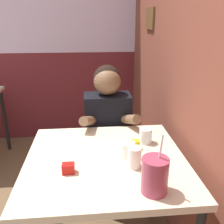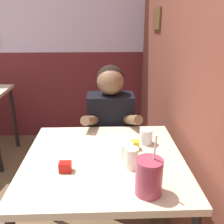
% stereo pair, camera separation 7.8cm
% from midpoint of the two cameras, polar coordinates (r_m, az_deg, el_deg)
% --- Properties ---
extents(brick_wall_right, '(0.08, 4.32, 2.70)m').
position_cam_midpoint_polar(brick_wall_right, '(2.02, 14.69, 16.21)').
color(brick_wall_right, brown).
rests_on(brick_wall_right, ground_plane).
extents(back_wall, '(5.96, 0.09, 2.70)m').
position_cam_midpoint_polar(back_wall, '(3.27, -20.11, 17.20)').
color(back_wall, silver).
rests_on(back_wall, ground_plane).
extents(main_table, '(0.86, 0.82, 0.78)m').
position_cam_midpoint_polar(main_table, '(1.42, -0.20, -13.14)').
color(main_table, beige).
rests_on(main_table, ground_plane).
extents(person_seated, '(0.42, 0.40, 1.18)m').
position_cam_midpoint_polar(person_seated, '(1.94, 0.84, -6.01)').
color(person_seated, black).
rests_on(person_seated, ground_plane).
extents(cocktail_pitcher, '(0.12, 0.12, 0.28)m').
position_cam_midpoint_polar(cocktail_pitcher, '(1.10, 10.53, -14.38)').
color(cocktail_pitcher, '#99384C').
rests_on(cocktail_pitcher, main_table).
extents(glass_near_pitcher, '(0.08, 0.08, 0.09)m').
position_cam_midpoint_polar(glass_near_pitcher, '(1.51, 9.24, -5.57)').
color(glass_near_pitcher, silver).
rests_on(glass_near_pitcher, main_table).
extents(glass_center, '(0.08, 0.08, 0.09)m').
position_cam_midpoint_polar(glass_center, '(1.35, 4.84, -8.77)').
color(glass_center, silver).
rests_on(glass_center, main_table).
extents(glass_far_side, '(0.07, 0.07, 0.11)m').
position_cam_midpoint_polar(glass_far_side, '(1.27, 6.28, -10.48)').
color(glass_far_side, silver).
rests_on(glass_far_side, main_table).
extents(condiment_ketchup, '(0.06, 0.04, 0.05)m').
position_cam_midpoint_polar(condiment_ketchup, '(1.26, -8.87, -12.33)').
color(condiment_ketchup, '#B7140F').
rests_on(condiment_ketchup, main_table).
extents(condiment_mustard, '(0.06, 0.04, 0.05)m').
position_cam_midpoint_polar(condiment_mustard, '(1.45, 6.48, -7.54)').
color(condiment_mustard, yellow).
rests_on(condiment_mustard, main_table).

